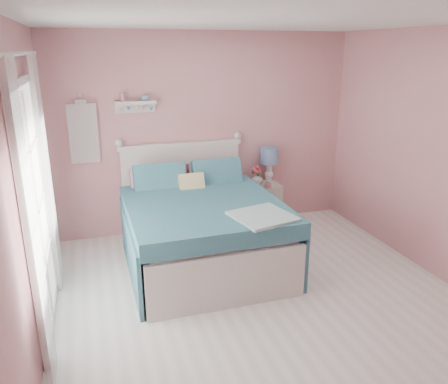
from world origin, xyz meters
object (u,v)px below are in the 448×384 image
bed (201,228)px  table_lamp (269,158)px  nightstand (263,204)px  teacup (268,185)px  vase (257,178)px

bed → table_lamp: size_ratio=4.21×
bed → nightstand: bed is taller
nightstand → teacup: 0.37m
nightstand → teacup: (-0.01, -0.17, 0.33)m
bed → teacup: 1.31m
nightstand → vase: 0.39m
bed → vase: size_ratio=12.74×
vase → teacup: 0.22m
nightstand → vase: (-0.10, 0.03, 0.38)m
table_lamp → teacup: 0.40m
bed → nightstand: (1.12, 0.83, -0.11)m
bed → nightstand: 1.40m
table_lamp → vase: (-0.19, -0.03, -0.27)m
bed → teacup: size_ratio=22.80×
table_lamp → teacup: (-0.11, -0.23, -0.31)m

